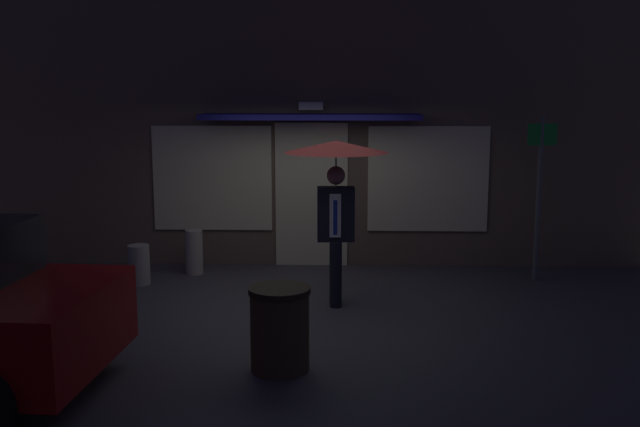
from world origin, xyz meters
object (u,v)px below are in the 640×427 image
at_px(sidewalk_bollard, 194,252).
at_px(sidewalk_bollard_2, 139,265).
at_px(street_sign_post, 539,189).
at_px(trash_bin, 280,328).
at_px(person_with_umbrella, 336,175).

height_order(sidewalk_bollard, sidewalk_bollard_2, sidewalk_bollard).
xyz_separation_m(sidewalk_bollard, sidewalk_bollard_2, (-0.65, -0.60, -0.05)).
bearing_deg(street_sign_post, sidewalk_bollard, 177.29).
relative_size(street_sign_post, sidewalk_bollard, 3.54).
distance_m(street_sign_post, trash_bin, 4.87).
bearing_deg(sidewalk_bollard_2, person_with_umbrella, -17.80).
bearing_deg(street_sign_post, sidewalk_bollard_2, -176.20).
relative_size(street_sign_post, sidewalk_bollard_2, 4.17).
bearing_deg(person_with_umbrella, sidewalk_bollard, 142.31).
xyz_separation_m(person_with_umbrella, street_sign_post, (2.83, 1.25, -0.33)).
height_order(sidewalk_bollard, trash_bin, trash_bin).
bearing_deg(sidewalk_bollard, street_sign_post, -2.71).
relative_size(person_with_umbrella, sidewalk_bollard, 3.15).
distance_m(person_with_umbrella, sidewalk_bollard_2, 3.20).
bearing_deg(sidewalk_bollard, trash_bin, -66.56).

